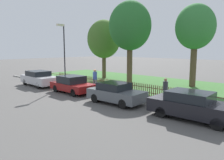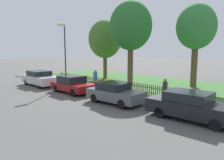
% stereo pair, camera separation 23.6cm
% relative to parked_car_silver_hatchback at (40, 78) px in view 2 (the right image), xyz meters
% --- Properties ---
extents(ground_plane, '(120.00, 120.00, 0.00)m').
position_rel_parked_car_silver_hatchback_xyz_m(ground_plane, '(5.27, 1.30, -0.73)').
color(ground_plane, '#565451').
extents(kerb_stone, '(28.58, 0.20, 0.12)m').
position_rel_parked_car_silver_hatchback_xyz_m(kerb_stone, '(5.27, 1.40, -0.67)').
color(kerb_stone, gray).
rests_on(kerb_stone, ground).
extents(grass_strip, '(28.58, 10.22, 0.01)m').
position_rel_parked_car_silver_hatchback_xyz_m(grass_strip, '(5.27, 8.42, -0.72)').
color(grass_strip, '#3D7033').
rests_on(grass_strip, ground).
extents(park_fence, '(28.58, 0.05, 0.89)m').
position_rel_parked_car_silver_hatchback_xyz_m(park_fence, '(5.27, 3.32, -0.28)').
color(park_fence, brown).
rests_on(park_fence, ground).
extents(parked_car_silver_hatchback, '(4.47, 1.98, 1.42)m').
position_rel_parked_car_silver_hatchback_xyz_m(parked_car_silver_hatchback, '(0.00, 0.00, 0.00)').
color(parked_car_silver_hatchback, '#BCBCC1').
rests_on(parked_car_silver_hatchback, ground).
extents(parked_car_black_saloon, '(3.93, 1.91, 1.36)m').
position_rel_parked_car_silver_hatchback_xyz_m(parked_car_black_saloon, '(5.00, 0.17, -0.04)').
color(parked_car_black_saloon, maroon).
rests_on(parked_car_black_saloon, ground).
extents(parked_car_navy_estate, '(3.84, 1.88, 1.35)m').
position_rel_parked_car_silver_hatchback_xyz_m(parked_car_navy_estate, '(9.83, 0.01, -0.04)').
color(parked_car_navy_estate, '#51565B').
rests_on(parked_car_navy_estate, ground).
extents(parked_car_red_compact, '(4.45, 1.93, 1.41)m').
position_rel_parked_car_silver_hatchback_xyz_m(parked_car_red_compact, '(14.83, 0.24, -0.02)').
color(parked_car_red_compact, black).
rests_on(parked_car_red_compact, ground).
extents(covered_motorcycle, '(1.95, 0.71, 1.03)m').
position_rel_parked_car_silver_hatchback_xyz_m(covered_motorcycle, '(7.85, 2.08, -0.09)').
color(covered_motorcycle, black).
rests_on(covered_motorcycle, ground).
extents(tree_nearest_kerb, '(3.92, 3.92, 6.89)m').
position_rel_parked_car_silver_hatchback_xyz_m(tree_nearest_kerb, '(0.49, 8.23, 3.88)').
color(tree_nearest_kerb, brown).
rests_on(tree_nearest_kerb, ground).
extents(tree_behind_motorcycle, '(4.14, 4.14, 8.11)m').
position_rel_parked_car_silver_hatchback_xyz_m(tree_behind_motorcycle, '(5.51, 6.85, 4.95)').
color(tree_behind_motorcycle, brown).
rests_on(tree_behind_motorcycle, ground).
extents(tree_mid_park, '(3.53, 3.53, 7.51)m').
position_rel_parked_car_silver_hatchback_xyz_m(tree_mid_park, '(10.86, 9.55, 4.67)').
color(tree_mid_park, brown).
rests_on(tree_mid_park, ground).
extents(pedestrian_near_fence, '(0.35, 0.37, 1.61)m').
position_rel_parked_car_silver_hatchback_xyz_m(pedestrian_near_fence, '(12.01, 2.51, 0.18)').
color(pedestrian_near_fence, slate).
rests_on(pedestrian_near_fence, ground).
extents(pedestrian_by_lamp, '(0.40, 0.39, 1.75)m').
position_rel_parked_car_silver_hatchback_xyz_m(pedestrian_by_lamp, '(5.05, 2.56, 0.26)').
color(pedestrian_by_lamp, slate).
rests_on(pedestrian_by_lamp, ground).
extents(street_lamp, '(0.20, 0.79, 5.76)m').
position_rel_parked_car_silver_hatchback_xyz_m(street_lamp, '(1.65, 1.70, 2.89)').
color(street_lamp, black).
rests_on(street_lamp, ground).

